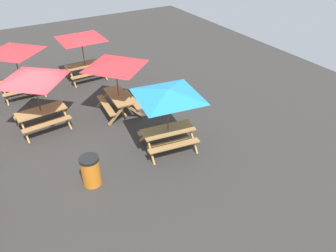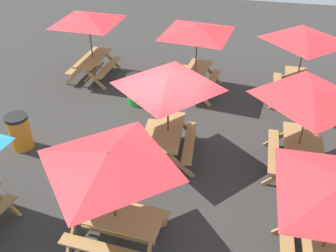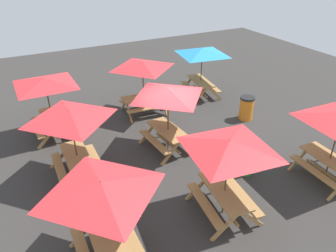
{
  "view_description": "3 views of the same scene",
  "coord_description": "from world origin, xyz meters",
  "px_view_note": "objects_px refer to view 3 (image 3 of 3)",
  "views": [
    {
      "loc": [
        1.03,
        11.23,
        6.96
      ],
      "look_at": [
        -3.66,
        3.3,
        0.9
      ],
      "focal_mm": 35.0,
      "sensor_mm": 36.0,
      "label": 1
    },
    {
      "loc": [
        -7.74,
        -1.85,
        6.2
      ],
      "look_at": [
        -0.23,
        -0.2,
        0.9
      ],
      "focal_mm": 40.0,
      "sensor_mm": 36.0,
      "label": 2
    },
    {
      "loc": [
        8.5,
        -4.7,
        6.36
      ],
      "look_at": [
        -0.23,
        -0.2,
        0.9
      ],
      "focal_mm": 35.0,
      "sensor_mm": 36.0,
      "label": 3
    }
  ],
  "objects_px": {
    "picnic_table_6": "(229,151)",
    "trash_bin_green": "(246,158)",
    "picnic_table_0": "(168,97)",
    "picnic_table_3": "(46,86)",
    "picnic_table_4": "(143,69)",
    "picnic_table_2": "(102,194)",
    "picnic_table_1": "(202,55)",
    "picnic_table_7": "(71,120)",
    "trash_bin_orange": "(246,108)"
  },
  "relations": [
    {
      "from": "picnic_table_4",
      "to": "picnic_table_7",
      "type": "relative_size",
      "value": 1.0
    },
    {
      "from": "picnic_table_6",
      "to": "trash_bin_green",
      "type": "distance_m",
      "value": 2.55
    },
    {
      "from": "picnic_table_6",
      "to": "picnic_table_0",
      "type": "bearing_deg",
      "value": -175.43
    },
    {
      "from": "picnic_table_2",
      "to": "picnic_table_3",
      "type": "height_order",
      "value": "same"
    },
    {
      "from": "picnic_table_2",
      "to": "picnic_table_4",
      "type": "relative_size",
      "value": 1.0
    },
    {
      "from": "picnic_table_1",
      "to": "trash_bin_orange",
      "type": "height_order",
      "value": "picnic_table_1"
    },
    {
      "from": "picnic_table_1",
      "to": "picnic_table_3",
      "type": "distance_m",
      "value": 6.93
    },
    {
      "from": "picnic_table_2",
      "to": "picnic_table_6",
      "type": "relative_size",
      "value": 0.83
    },
    {
      "from": "picnic_table_3",
      "to": "picnic_table_7",
      "type": "xyz_separation_m",
      "value": [
        2.98,
        0.21,
        0.0
      ]
    },
    {
      "from": "picnic_table_1",
      "to": "picnic_table_6",
      "type": "xyz_separation_m",
      "value": [
        6.95,
        -3.65,
        0.0
      ]
    },
    {
      "from": "picnic_table_0",
      "to": "trash_bin_orange",
      "type": "height_order",
      "value": "picnic_table_0"
    },
    {
      "from": "picnic_table_3",
      "to": "picnic_table_0",
      "type": "bearing_deg",
      "value": 49.58
    },
    {
      "from": "picnic_table_0",
      "to": "picnic_table_6",
      "type": "xyz_separation_m",
      "value": [
        3.52,
        -0.15,
        0.0
      ]
    },
    {
      "from": "picnic_table_6",
      "to": "picnic_table_2",
      "type": "bearing_deg",
      "value": -81.16
    },
    {
      "from": "picnic_table_1",
      "to": "picnic_table_6",
      "type": "relative_size",
      "value": 1.0
    },
    {
      "from": "picnic_table_6",
      "to": "trash_bin_orange",
      "type": "distance_m",
      "value": 5.9
    },
    {
      "from": "picnic_table_1",
      "to": "picnic_table_7",
      "type": "distance_m",
      "value": 7.59
    },
    {
      "from": "picnic_table_1",
      "to": "picnic_table_2",
      "type": "bearing_deg",
      "value": -35.72
    },
    {
      "from": "trash_bin_green",
      "to": "trash_bin_orange",
      "type": "xyz_separation_m",
      "value": [
        -2.86,
        2.34,
        0.0
      ]
    },
    {
      "from": "picnic_table_1",
      "to": "picnic_table_6",
      "type": "bearing_deg",
      "value": -19.23
    },
    {
      "from": "picnic_table_0",
      "to": "picnic_table_1",
      "type": "relative_size",
      "value": 0.83
    },
    {
      "from": "picnic_table_6",
      "to": "picnic_table_7",
      "type": "bearing_deg",
      "value": -130.99
    },
    {
      "from": "picnic_table_4",
      "to": "picnic_table_7",
      "type": "bearing_deg",
      "value": -134.73
    },
    {
      "from": "picnic_table_0",
      "to": "trash_bin_orange",
      "type": "distance_m",
      "value": 4.2
    },
    {
      "from": "picnic_table_6",
      "to": "picnic_table_3",
      "type": "bearing_deg",
      "value": -145.89
    },
    {
      "from": "trash_bin_green",
      "to": "trash_bin_orange",
      "type": "distance_m",
      "value": 3.7
    },
    {
      "from": "picnic_table_3",
      "to": "picnic_table_7",
      "type": "distance_m",
      "value": 2.99
    },
    {
      "from": "picnic_table_0",
      "to": "trash_bin_green",
      "type": "relative_size",
      "value": 2.38
    },
    {
      "from": "picnic_table_2",
      "to": "trash_bin_green",
      "type": "xyz_separation_m",
      "value": [
        -1.29,
        4.91,
        -1.49
      ]
    },
    {
      "from": "picnic_table_0",
      "to": "picnic_table_6",
      "type": "height_order",
      "value": "same"
    },
    {
      "from": "picnic_table_0",
      "to": "picnic_table_4",
      "type": "relative_size",
      "value": 1.0
    },
    {
      "from": "picnic_table_6",
      "to": "picnic_table_7",
      "type": "relative_size",
      "value": 1.2
    },
    {
      "from": "picnic_table_1",
      "to": "trash_bin_orange",
      "type": "xyz_separation_m",
      "value": [
        2.91,
        0.39,
        -1.49
      ]
    },
    {
      "from": "trash_bin_green",
      "to": "picnic_table_1",
      "type": "bearing_deg",
      "value": 161.3
    },
    {
      "from": "picnic_table_1",
      "to": "picnic_table_7",
      "type": "relative_size",
      "value": 1.2
    },
    {
      "from": "picnic_table_1",
      "to": "picnic_table_4",
      "type": "distance_m",
      "value": 3.16
    },
    {
      "from": "picnic_table_3",
      "to": "picnic_table_4",
      "type": "relative_size",
      "value": 1.21
    },
    {
      "from": "picnic_table_2",
      "to": "trash_bin_green",
      "type": "distance_m",
      "value": 5.29
    },
    {
      "from": "picnic_table_3",
      "to": "trash_bin_orange",
      "type": "relative_size",
      "value": 2.89
    },
    {
      "from": "picnic_table_3",
      "to": "trash_bin_green",
      "type": "distance_m",
      "value": 7.32
    },
    {
      "from": "picnic_table_3",
      "to": "trash_bin_orange",
      "type": "height_order",
      "value": "picnic_table_3"
    },
    {
      "from": "picnic_table_2",
      "to": "picnic_table_6",
      "type": "distance_m",
      "value": 3.21
    },
    {
      "from": "picnic_table_0",
      "to": "picnic_table_6",
      "type": "bearing_deg",
      "value": -6.8
    },
    {
      "from": "picnic_table_2",
      "to": "picnic_table_3",
      "type": "bearing_deg",
      "value": -178.0
    },
    {
      "from": "picnic_table_1",
      "to": "trash_bin_orange",
      "type": "bearing_deg",
      "value": 16.01
    },
    {
      "from": "picnic_table_0",
      "to": "picnic_table_7",
      "type": "height_order",
      "value": "same"
    },
    {
      "from": "picnic_table_0",
      "to": "picnic_table_1",
      "type": "xyz_separation_m",
      "value": [
        -3.44,
        3.5,
        0.0
      ]
    },
    {
      "from": "picnic_table_2",
      "to": "picnic_table_4",
      "type": "bearing_deg",
      "value": 152.04
    },
    {
      "from": "picnic_table_6",
      "to": "picnic_table_1",
      "type": "bearing_deg",
      "value": 159.28
    },
    {
      "from": "picnic_table_1",
      "to": "picnic_table_3",
      "type": "relative_size",
      "value": 0.99
    }
  ]
}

